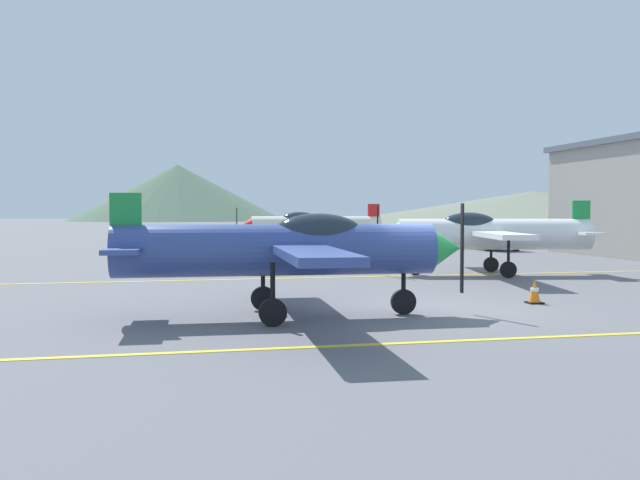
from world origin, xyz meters
TOP-DOWN VIEW (x-y plane):
  - ground_plane at (0.00, 0.00)m, footprint 400.00×400.00m
  - apron_line_near at (0.00, -3.50)m, footprint 80.00×0.16m
  - apron_line_far at (0.00, 8.02)m, footprint 80.00×0.16m
  - airplane_near at (-3.44, -0.26)m, footprint 7.64×8.80m
  - airplane_mid at (4.93, 7.86)m, footprint 7.72×8.81m
  - airplane_far at (1.07, 20.24)m, footprint 7.60×8.77m
  - car_sedan at (12.13, 22.39)m, footprint 2.20×4.39m
  - traffic_cone_front at (2.78, 0.66)m, footprint 0.36×0.36m
  - hill_centerleft at (-5.11, 150.39)m, footprint 50.68×50.68m
  - hill_centerright at (67.51, 115.96)m, footprint 82.95×82.95m

SIDE VIEW (x-z plane):
  - ground_plane at x=0.00m, z-range 0.00..0.00m
  - apron_line_near at x=0.00m, z-range 0.00..0.01m
  - apron_line_far at x=0.00m, z-range 0.00..0.01m
  - traffic_cone_front at x=2.78m, z-range -0.01..0.58m
  - car_sedan at x=12.13m, z-range 0.03..1.65m
  - airplane_near at x=-3.44m, z-range 0.17..2.81m
  - airplane_mid at x=4.93m, z-range 0.17..2.81m
  - airplane_far at x=1.07m, z-range 0.17..2.81m
  - hill_centerright at x=67.51m, z-range 0.00..6.38m
  - hill_centerleft at x=-5.11m, z-range 0.00..13.21m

